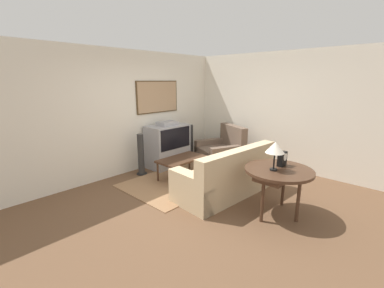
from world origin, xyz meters
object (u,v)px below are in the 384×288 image
Objects in this scene: coffee_table at (182,160)px; mantel_clock at (282,159)px; armchair at (222,152)px; speaker_tower_right at (190,143)px; couch at (226,178)px; tv at (168,145)px; console_table at (279,173)px; speaker_tower_left at (141,156)px; table_lamp at (275,148)px.

mantel_clock is at bearing -87.17° from coffee_table.
armchair is 1.40× the size of speaker_tower_right.
tv is at bearing -95.80° from couch.
tv is 0.56× the size of couch.
speaker_tower_right is (1.22, 3.00, -0.25)m from console_table.
speaker_tower_left is (-0.55, 2.96, -0.43)m from mantel_clock.
console_table is at bearing -82.77° from speaker_tower_left.
speaker_tower_right is at bearing 70.57° from mantel_clock.
couch reaches higher than console_table.
speaker_tower_right is (0.80, -0.01, -0.09)m from tv.
tv is at bearing 67.19° from coffee_table.
coffee_table is 2.19m from console_table.
armchair is 2.93× the size of table_lamp.
armchair is 2.05m from speaker_tower_left.
tv is 1.20× the size of speaker_tower_left.
mantel_clock is 3.17m from speaker_tower_right.
mantel_clock is (-0.25, -2.97, 0.34)m from tv.
couch is 1.06m from console_table.
couch is 2.16× the size of speaker_tower_right.
coffee_table is at bearing -86.02° from couch.
mantel_clock is at bearing -79.44° from speaker_tower_left.
couch is at bearing -120.06° from speaker_tower_right.
console_table is at bearing -20.11° from table_lamp.
console_table is 3.03m from speaker_tower_left.
couch is at bearing -77.63° from speaker_tower_left.
tv reaches higher than armchair.
tv is 1.38m from armchair.
armchair reaches higher than speaker_tower_left.
armchair is at bearing 0.48° from coffee_table.
tv is 3.04m from console_table.
speaker_tower_left is at bearing -90.48° from armchair.
mantel_clock is at bearing -0.23° from table_lamp.
speaker_tower_left reaches higher than console_table.
couch is 2.16× the size of speaker_tower_left.
console_table is at bearing 91.03° from couch.
couch is at bearing 80.03° from table_lamp.
table_lamp is 3.05m from speaker_tower_left.
console_table is at bearing -112.06° from speaker_tower_right.
console_table is 0.43m from table_lamp.
tv reaches higher than mantel_clock.
speaker_tower_left is at bearing 118.23° from coffee_table.
table_lamp is at bearing -84.79° from speaker_tower_left.
speaker_tower_right is at bearing 0.00° from speaker_tower_left.
mantel_clock reaches higher than coffee_table.
tv is at bearing 179.64° from speaker_tower_right.
tv reaches higher than coffee_table.
tv is at bearing 85.25° from mantel_clock.
table_lamp is (-0.11, 0.04, 0.41)m from console_table.
couch is 2.05m from speaker_tower_left.
couch reaches higher than coffee_table.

